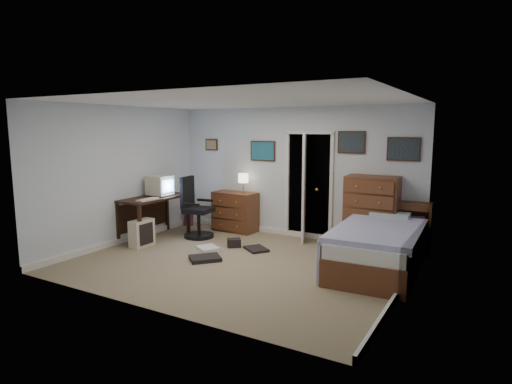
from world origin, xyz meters
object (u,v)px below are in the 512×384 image
Objects in this scene: computer_desk at (151,206)px; low_dresser at (235,212)px; office_chair at (196,214)px; bed at (378,247)px; tall_dresser at (372,213)px.

computer_desk is 1.55× the size of low_dresser.
bed is at bearing -10.92° from office_chair.
tall_dresser is at bearing 5.97° from office_chair.
office_chair is at bearing -111.92° from low_dresser.
tall_dresser is at bearing 3.13° from low_dresser.
computer_desk is at bearing -164.33° from tall_dresser.
bed is (3.56, -0.19, -0.11)m from office_chair.
low_dresser is at bearing 56.53° from office_chair.
office_chair is at bearing 33.14° from computer_desk.
tall_dresser is 1.09m from bed.
office_chair reaches higher than low_dresser.
computer_desk is 4.30m from bed.
low_dresser reaches higher than bed.
office_chair is 0.90m from low_dresser.
tall_dresser reaches higher than low_dresser.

